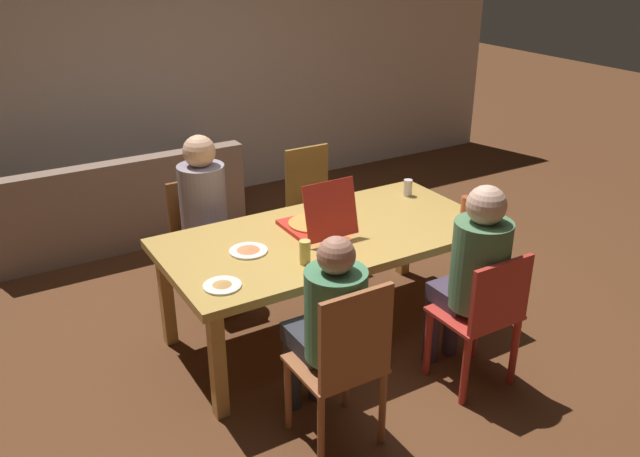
% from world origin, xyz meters
% --- Properties ---
extents(ground_plane, '(20.00, 20.00, 0.00)m').
position_xyz_m(ground_plane, '(0.00, 0.00, 0.00)').
color(ground_plane, '#5A331B').
extents(back_wall, '(7.84, 0.12, 2.67)m').
position_xyz_m(back_wall, '(0.00, 2.92, 1.34)').
color(back_wall, beige).
rests_on(back_wall, ground).
extents(dining_table, '(2.14, 1.06, 0.74)m').
position_xyz_m(dining_table, '(0.00, 0.00, 0.67)').
color(dining_table, '#BE9446').
rests_on(dining_table, ground).
extents(chair_0, '(0.43, 0.40, 0.98)m').
position_xyz_m(chair_0, '(-0.50, -0.99, 0.54)').
color(chair_0, '#9C5934').
rests_on(chair_0, ground).
extents(person_0, '(0.32, 0.54, 1.19)m').
position_xyz_m(person_0, '(-0.50, -0.83, 0.70)').
color(person_0, '#303139').
rests_on(person_0, ground).
extents(chair_1, '(0.45, 0.40, 0.88)m').
position_xyz_m(chair_1, '(0.47, -0.97, 0.48)').
color(chair_1, red).
rests_on(chair_1, ground).
extents(person_1, '(0.33, 0.48, 1.26)m').
position_xyz_m(person_1, '(0.47, -0.84, 0.75)').
color(person_1, '#423448').
rests_on(person_1, ground).
extents(chair_2, '(0.42, 0.42, 0.87)m').
position_xyz_m(chair_2, '(-0.50, 0.97, 0.48)').
color(chair_2, brown).
rests_on(chair_2, ground).
extents(person_2, '(0.33, 0.56, 1.25)m').
position_xyz_m(person_2, '(-0.50, 0.83, 0.73)').
color(person_2, '#393049').
rests_on(person_2, ground).
extents(chair_3, '(0.41, 0.45, 0.95)m').
position_xyz_m(chair_3, '(0.47, 0.98, 0.50)').
color(chair_3, olive).
rests_on(chair_3, ground).
extents(pizza_box_0, '(0.36, 0.45, 0.38)m').
position_xyz_m(pizza_box_0, '(-0.04, 0.09, 0.80)').
color(pizza_box_0, red).
rests_on(pizza_box_0, dining_table).
extents(plate_0, '(0.23, 0.23, 0.03)m').
position_xyz_m(plate_0, '(-0.56, 0.02, 0.75)').
color(plate_0, white).
rests_on(plate_0, dining_table).
extents(plate_1, '(0.21, 0.21, 0.03)m').
position_xyz_m(plate_1, '(-0.86, -0.30, 0.75)').
color(plate_1, white).
rests_on(plate_1, dining_table).
extents(drinking_glass_0, '(0.08, 0.08, 0.15)m').
position_xyz_m(drinking_glass_0, '(0.95, -0.25, 0.82)').
color(drinking_glass_0, '#B74F30').
rests_on(drinking_glass_0, dining_table).
extents(drinking_glass_1, '(0.06, 0.06, 0.12)m').
position_xyz_m(drinking_glass_1, '(0.85, 0.27, 0.80)').
color(drinking_glass_1, silver).
rests_on(drinking_glass_1, dining_table).
extents(drinking_glass_2, '(0.07, 0.07, 0.15)m').
position_xyz_m(drinking_glass_2, '(-0.34, -0.29, 0.82)').
color(drinking_glass_2, '#DAC360').
rests_on(drinking_glass_2, dining_table).
extents(drinking_glass_3, '(0.07, 0.07, 0.13)m').
position_xyz_m(drinking_glass_3, '(-0.11, -0.37, 0.81)').
color(drinking_glass_3, '#B05232').
rests_on(drinking_glass_3, dining_table).
extents(couch, '(2.16, 0.89, 0.80)m').
position_xyz_m(couch, '(-0.81, 2.31, 0.28)').
color(couch, '#856B5B').
rests_on(couch, ground).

